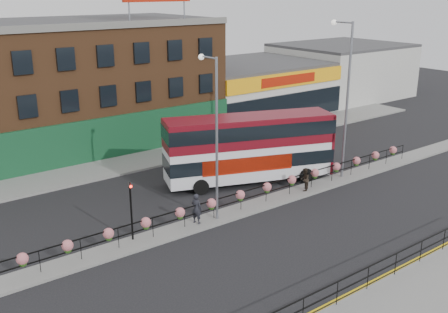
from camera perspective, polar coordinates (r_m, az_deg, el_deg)
ground at (r=32.15m, az=3.24°, el=-5.56°), size 120.00×120.00×0.00m
south_pavement at (r=25.28m, az=21.63°, el=-13.74°), size 60.00×4.00×0.15m
north_pavement at (r=41.38m, az=-7.54°, el=-0.12°), size 60.00×4.00×0.15m
median at (r=32.12m, az=3.25°, el=-5.44°), size 60.00×1.60×0.15m
yellow_line_inner at (r=26.34m, az=17.31°, el=-12.06°), size 60.00×0.10×0.01m
yellow_line_outer at (r=26.25m, az=17.63°, el=-12.20°), size 60.00×0.10×0.01m
brick_building at (r=45.62m, az=-17.26°, el=7.47°), size 25.00×12.21×10.30m
supermarket at (r=55.94m, az=2.64°, el=7.49°), size 15.00×12.25×5.30m
warehouse_east at (r=66.21m, az=12.60°, el=9.17°), size 14.50×12.00×6.30m
median_railing at (r=31.74m, az=3.28°, el=-3.83°), size 30.04×0.56×1.23m
south_railing at (r=24.23m, az=15.44°, el=-12.07°), size 20.04×0.05×1.12m
double_decker_bus at (r=35.35m, az=2.83°, el=1.58°), size 11.71×6.49×4.65m
car at (r=43.45m, az=7.82°, el=1.83°), size 1.89×5.23×1.72m
pedestrian_a at (r=29.44m, az=-3.02°, el=-5.67°), size 0.97×0.91×1.76m
pedestrian_b at (r=34.42m, az=8.77°, el=-2.49°), size 1.27×1.26×1.52m
lamp_column_west at (r=28.64m, az=-1.08°, el=3.40°), size 0.33×1.62×9.23m
lamp_column_east at (r=36.25m, az=13.03°, el=7.38°), size 0.38×1.86×10.61m
traffic_light_median at (r=27.40m, az=-10.14°, el=-4.53°), size 0.15×0.28×3.65m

